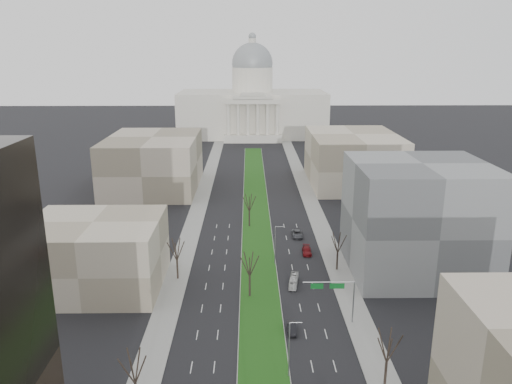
{
  "coord_description": "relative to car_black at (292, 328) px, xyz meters",
  "views": [
    {
      "loc": [
        -2.06,
        -8.41,
        46.97
      ],
      "look_at": [
        -0.25,
        115.4,
        11.19
      ],
      "focal_mm": 35.0,
      "sensor_mm": 36.0,
      "label": 1
    }
  ],
  "objects": [
    {
      "name": "ground",
      "position": [
        -5.2,
        52.83,
        -0.71
      ],
      "size": [
        600.0,
        600.0,
        0.0
      ],
      "primitive_type": "plane",
      "color": "black",
      "rests_on": "ground"
    },
    {
      "name": "median",
      "position": [
        -5.2,
        51.82,
        -0.61
      ],
      "size": [
        8.0,
        222.03,
        0.2
      ],
      "color": "#999993",
      "rests_on": "ground"
    },
    {
      "name": "sidewalk_left",
      "position": [
        -22.7,
        27.83,
        -0.63
      ],
      "size": [
        5.0,
        330.0,
        0.15
      ],
      "primitive_type": "cube",
      "color": "gray",
      "rests_on": "ground"
    },
    {
      "name": "sidewalk_right",
      "position": [
        12.3,
        27.83,
        -0.63
      ],
      "size": [
        5.0,
        330.0,
        0.15
      ],
      "primitive_type": "cube",
      "color": "gray",
      "rests_on": "ground"
    },
    {
      "name": "capitol",
      "position": [
        -5.2,
        202.42,
        15.6
      ],
      "size": [
        80.0,
        46.0,
        55.0
      ],
      "color": "beige",
      "rests_on": "ground"
    },
    {
      "name": "building_beige_left",
      "position": [
        -38.2,
        17.83,
        6.29
      ],
      "size": [
        26.0,
        22.0,
        14.0
      ],
      "primitive_type": "cube",
      "color": "tan",
      "rests_on": "ground"
    },
    {
      "name": "building_grey_right",
      "position": [
        28.8,
        24.83,
        11.29
      ],
      "size": [
        28.0,
        26.0,
        24.0
      ],
      "primitive_type": "cube",
      "color": "slate",
      "rests_on": "ground"
    },
    {
      "name": "building_far_left",
      "position": [
        -40.2,
        92.83,
        8.29
      ],
      "size": [
        30.0,
        40.0,
        18.0
      ],
      "primitive_type": "cube",
      "color": "gray",
      "rests_on": "ground"
    },
    {
      "name": "building_far_right",
      "position": [
        29.8,
        97.83,
        8.29
      ],
      "size": [
        30.0,
        40.0,
        18.0
      ],
      "primitive_type": "cube",
      "color": "tan",
      "rests_on": "ground"
    },
    {
      "name": "tree_left_mid",
      "position": [
        -22.4,
        -19.17,
        6.29
      ],
      "size": [
        5.4,
        5.4,
        9.72
      ],
      "color": "black",
      "rests_on": "ground"
    },
    {
      "name": "tree_left_far",
      "position": [
        -22.4,
        20.83,
        6.13
      ],
      "size": [
        5.28,
        5.28,
        9.5
      ],
      "color": "black",
      "rests_on": "ground"
    },
    {
      "name": "tree_right_mid",
      "position": [
        12.0,
        -15.17,
        6.45
      ],
      "size": [
        5.52,
        5.52,
        9.94
      ],
      "color": "black",
      "rests_on": "ground"
    },
    {
      "name": "tree_right_far",
      "position": [
        12.0,
        24.83,
        5.82
      ],
      "size": [
        5.04,
        5.04,
        9.07
      ],
      "color": "black",
      "rests_on": "ground"
    },
    {
      "name": "tree_median_b",
      "position": [
        -7.2,
        12.83,
        6.29
      ],
      "size": [
        5.4,
        5.4,
        9.72
      ],
      "color": "black",
      "rests_on": "ground"
    },
    {
      "name": "tree_median_c",
      "position": [
        -7.2,
        52.83,
        6.29
      ],
      "size": [
        5.4,
        5.4,
        9.72
      ],
      "color": "black",
      "rests_on": "ground"
    },
    {
      "name": "streetlamp_median_b",
      "position": [
        -1.44,
        -12.17,
        4.1
      ],
      "size": [
        1.9,
        0.2,
        9.16
      ],
      "color": "gray",
      "rests_on": "ground"
    },
    {
      "name": "streetlamp_median_c",
      "position": [
        -1.44,
        27.83,
        4.1
      ],
      "size": [
        1.9,
        0.2,
        9.16
      ],
      "color": "gray",
      "rests_on": "ground"
    },
    {
      "name": "mast_arm_signs",
      "position": [
        8.29,
        2.86,
        5.4
      ],
      "size": [
        9.12,
        0.24,
        8.09
      ],
      "color": "gray",
      "rests_on": "ground"
    },
    {
      "name": "car_black",
      "position": [
        0.0,
        0.0,
        0.0
      ],
      "size": [
        1.58,
        4.33,
        1.42
      ],
      "primitive_type": "imported",
      "rotation": [
        0.0,
        0.0,
        -0.02
      ],
      "color": "black",
      "rests_on": "ground"
    },
    {
      "name": "car_red",
      "position": [
        6.41,
        33.98,
        0.04
      ],
      "size": [
        2.36,
        5.25,
        1.5
      ],
      "primitive_type": "imported",
      "rotation": [
        0.0,
        0.0,
        -0.05
      ],
      "color": "#620D11",
      "rests_on": "ground"
    },
    {
      "name": "car_grey_far",
      "position": [
        5.21,
        45.14,
        0.08
      ],
      "size": [
        2.68,
        5.68,
        1.57
      ],
      "primitive_type": "imported",
      "rotation": [
        0.0,
        0.0,
        -0.01
      ],
      "color": "#46474D",
      "rests_on": "ground"
    },
    {
      "name": "box_van",
      "position": [
        1.86,
        17.79,
        0.19
      ],
      "size": [
        2.57,
        6.58,
        1.79
      ],
      "primitive_type": "imported",
      "rotation": [
        0.0,
        0.0,
        -0.17
      ],
      "color": "silver",
      "rests_on": "ground"
    }
  ]
}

